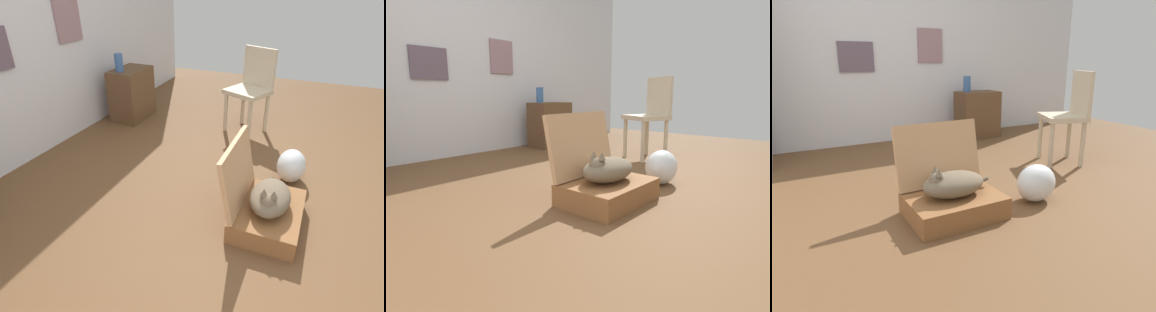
# 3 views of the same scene
# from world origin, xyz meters

# --- Properties ---
(ground_plane) EXTENTS (7.68, 7.68, 0.00)m
(ground_plane) POSITION_xyz_m (0.00, 0.00, 0.00)
(ground_plane) COLOR brown
(ground_plane) RESTS_ON ground
(wall_back) EXTENTS (6.40, 0.15, 2.60)m
(wall_back) POSITION_xyz_m (0.00, 2.26, 1.30)
(wall_back) COLOR silver
(wall_back) RESTS_ON ground
(suitcase_base) EXTENTS (0.64, 0.47, 0.15)m
(suitcase_base) POSITION_xyz_m (-0.21, -0.17, 0.08)
(suitcase_base) COLOR brown
(suitcase_base) RESTS_ON ground
(suitcase_lid) EXTENTS (0.64, 0.13, 0.46)m
(suitcase_lid) POSITION_xyz_m (-0.21, 0.08, 0.39)
(suitcase_lid) COLOR tan
(suitcase_lid) RESTS_ON suitcase_base
(cat) EXTENTS (0.52, 0.28, 0.23)m
(cat) POSITION_xyz_m (-0.22, -0.17, 0.24)
(cat) COLOR brown
(cat) RESTS_ON suitcase_base
(plastic_bag_white) EXTENTS (0.32, 0.25, 0.29)m
(plastic_bag_white) POSITION_xyz_m (0.46, -0.24, 0.14)
(plastic_bag_white) COLOR silver
(plastic_bag_white) RESTS_ON ground
(side_table) EXTENTS (0.56, 0.35, 0.63)m
(side_table) POSITION_xyz_m (1.20, 1.85, 0.31)
(side_table) COLOR brown
(side_table) RESTS_ON ground
(vase_tall) EXTENTS (0.10, 0.10, 0.21)m
(vase_tall) POSITION_xyz_m (1.06, 1.90, 0.73)
(vase_tall) COLOR #38609E
(vase_tall) RESTS_ON side_table
(chair) EXTENTS (0.54, 0.55, 0.94)m
(chair) POSITION_xyz_m (1.40, 0.38, 0.52)
(chair) COLOR beige
(chair) RESTS_ON ground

